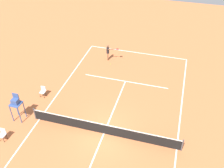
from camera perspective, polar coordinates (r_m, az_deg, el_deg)
ground_plane at (r=19.57m, az=-1.79°, el=-10.79°), size 60.00×60.00×0.00m
court_lines at (r=19.57m, az=-1.79°, el=-10.78°), size 10.72×24.64×0.01m
tennis_net at (r=19.21m, az=-1.82°, el=-9.80°), size 11.32×0.10×1.07m
player_serving at (r=27.01m, az=-0.82°, el=7.20°), size 1.33×0.54×1.74m
tennis_ball at (r=26.78m, az=-0.36°, el=4.41°), size 0.07×0.07×0.07m
umpire_chair at (r=20.83m, az=-20.34°, el=-3.98°), size 0.80×0.80×2.41m
courtside_chair_near at (r=20.37m, az=-22.89°, el=-10.06°), size 0.44×0.46×0.95m
courtside_chair_mid at (r=23.16m, az=-14.94°, el=-1.49°), size 0.44×0.46×0.95m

